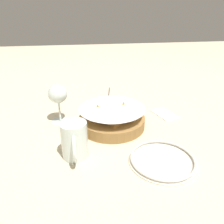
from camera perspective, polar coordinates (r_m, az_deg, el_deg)
The scene contains 7 objects.
ground_plane at distance 0.83m, azimuth -2.65°, elevation -3.90°, with size 4.00×4.00×0.00m, color beige.
food_basket at distance 0.82m, azimuth -0.02°, elevation -1.69°, with size 0.25×0.25×0.09m.
sauce_cup at distance 0.98m, azimuth -0.94°, elevation 2.44°, with size 0.07×0.06×0.11m.
wine_glass at distance 0.85m, azimuth -13.99°, elevation 4.25°, with size 0.08×0.08×0.15m.
beer_mug at distance 0.66m, azimuth -9.74°, elevation -7.63°, with size 0.12×0.08×0.11m.
side_plate at distance 0.67m, azimuth 13.03°, elevation -12.05°, with size 0.20×0.20×0.01m.
napkin at distance 0.95m, azimuth 13.54°, elevation -0.39°, with size 0.13×0.10×0.01m.
Camera 1 is at (0.72, -0.07, 0.41)m, focal length 35.00 mm.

